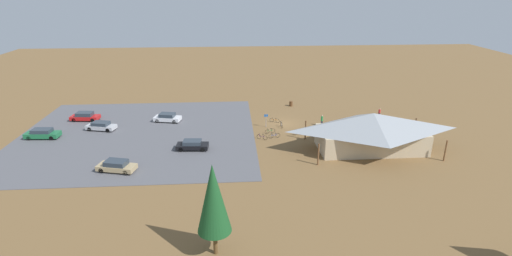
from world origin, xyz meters
TOP-DOWN VIEW (x-y plane):
  - ground at (0.00, 0.00)m, footprint 160.00×160.00m
  - parking_lot_asphalt at (22.24, 3.07)m, footprint 34.48×31.46m
  - bike_pavilion at (-10.35, 10.85)m, footprint 16.59×8.75m
  - trash_bin at (-2.67, -9.22)m, footprint 0.60×0.60m
  - lot_sign at (2.91, 1.33)m, footprint 0.56×0.08m
  - pine_east at (9.90, 30.82)m, footprint 2.79×2.79m
  - bicycle_green_mid_cluster at (2.55, 4.09)m, footprint 1.58×0.68m
  - bicycle_red_edge_south at (-3.61, 5.23)m, footprint 1.60×0.75m
  - bicycle_orange_yard_center at (1.31, -0.73)m, footprint 1.50×0.79m
  - bicycle_black_edge_north at (-14.33, 3.27)m, footprint 1.29×1.15m
  - bicycle_white_near_porch at (-15.70, 0.64)m, footprint 0.79×1.44m
  - bicycle_blue_by_bin at (2.11, 5.91)m, footprint 1.68×0.56m
  - bicycle_yellow_yard_left at (-17.47, 5.70)m, footprint 1.66×0.75m
  - bicycle_teal_yard_front at (-1.49, 4.97)m, footprint 1.61×0.48m
  - bicycle_silver_lone_east at (0.51, 1.51)m, footprint 0.48×1.75m
  - bicycle_purple_near_sign at (3.96, 6.32)m, footprint 1.47×0.88m
  - car_red_back_corner at (32.12, -3.71)m, footprint 4.64×2.21m
  - car_green_by_curb at (35.61, 3.73)m, footprint 4.84×2.10m
  - car_silver_near_entry at (28.17, 0.95)m, footprint 4.69×2.73m
  - car_black_inner_stall at (13.63, 9.31)m, footprint 4.37×2.07m
  - car_tan_mid_lot at (22.12, 15.09)m, footprint 4.85×2.88m
  - car_white_far_end at (18.62, -2.23)m, footprint 4.53×2.75m
  - visitor_at_bikes at (-5.91, 1.40)m, footprint 0.36×0.36m
  - visitor_near_lot at (-16.35, 3.57)m, footprint 0.40×0.37m
  - visitor_crossing_yard at (-16.23, -1.44)m, footprint 0.36×0.36m

SIDE VIEW (x-z plane):
  - ground at x=0.00m, z-range 0.00..0.00m
  - parking_lot_asphalt at x=22.24m, z-range 0.00..0.05m
  - bicycle_white_near_porch at x=-15.70m, z-range -0.02..0.71m
  - bicycle_orange_yard_center at x=1.31m, z-range -0.02..0.73m
  - bicycle_teal_yard_front at x=-1.49m, z-range -0.06..0.77m
  - bicycle_red_edge_south at x=-3.61m, z-range -0.03..0.74m
  - bicycle_purple_near_sign at x=3.96m, z-range -0.06..0.78m
  - bicycle_blue_by_bin at x=2.11m, z-range -0.02..0.75m
  - bicycle_green_mid_cluster at x=2.55m, z-range -0.04..0.77m
  - bicycle_yellow_yard_left at x=-17.47m, z-range -0.04..0.79m
  - bicycle_black_edge_north at x=-14.33m, z-range -0.06..0.82m
  - bicycle_silver_lone_east at x=0.51m, z-range -0.03..0.83m
  - trash_bin at x=-2.67m, z-range 0.00..0.90m
  - car_silver_near_entry at x=28.17m, z-range 0.05..1.36m
  - car_black_inner_stall at x=13.63m, z-range 0.05..1.36m
  - car_tan_mid_lot at x=22.12m, z-range 0.04..1.41m
  - car_white_far_end at x=18.62m, z-range 0.04..1.41m
  - car_red_back_corner at x=32.12m, z-range 0.04..1.44m
  - car_green_by_curb at x=35.61m, z-range 0.05..1.46m
  - visitor_crossing_yard at x=-16.23m, z-range 0.04..1.80m
  - visitor_at_bikes at x=-5.91m, z-range 0.05..1.85m
  - visitor_near_lot at x=-16.35m, z-range 0.05..1.86m
  - lot_sign at x=2.91m, z-range 0.31..2.51m
  - bike_pavilion at x=-10.35m, z-range 0.34..5.51m
  - pine_east at x=9.90m, z-range 1.11..9.37m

